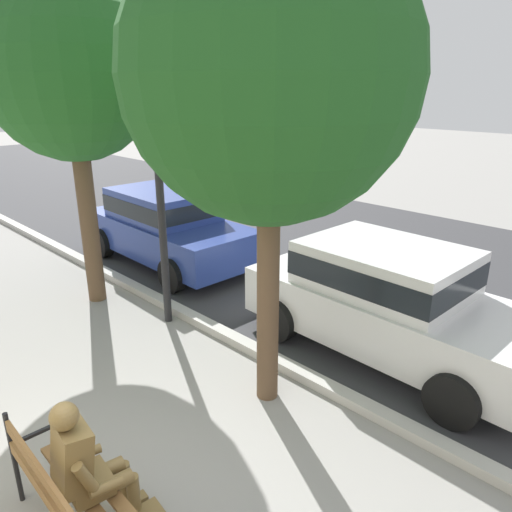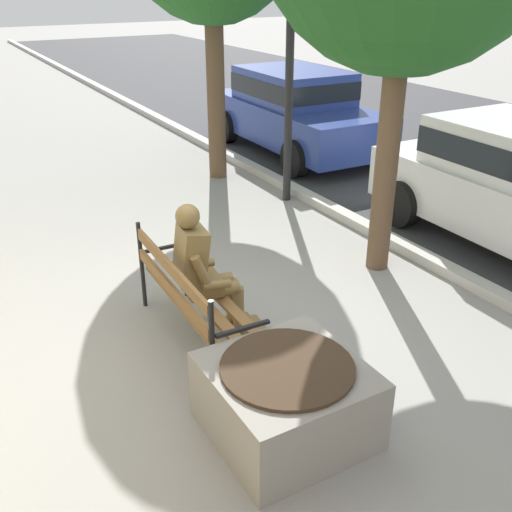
% 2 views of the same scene
% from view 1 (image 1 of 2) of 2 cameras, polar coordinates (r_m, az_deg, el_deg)
% --- Properties ---
extents(street_surface, '(60.00, 9.00, 0.01)m').
position_cam_1_polar(street_surface, '(10.02, 24.05, -3.28)').
color(street_surface, '#38383A').
rests_on(street_surface, ground).
extents(curb_stone, '(60.00, 0.20, 0.12)m').
position_cam_1_polar(curb_stone, '(6.31, 7.79, -14.78)').
color(curb_stone, '#B2AFA8').
rests_on(curb_stone, ground).
extents(park_bench, '(1.81, 0.58, 0.95)m').
position_cam_1_polar(park_bench, '(4.45, -20.80, -25.37)').
color(park_bench, brown).
rests_on(park_bench, ground).
extents(bronze_statue_seated, '(0.70, 0.78, 1.37)m').
position_cam_1_polar(bronze_statue_seated, '(4.45, -18.59, -22.91)').
color(bronze_statue_seated, brown).
rests_on(bronze_statue_seated, ground).
extents(street_tree_near_bench, '(2.66, 2.66, 5.09)m').
position_cam_1_polar(street_tree_near_bench, '(8.36, -20.97, 19.25)').
color(street_tree_near_bench, brown).
rests_on(street_tree_near_bench, ground).
extents(street_tree_down_street, '(2.98, 2.98, 5.19)m').
position_cam_1_polar(street_tree_down_street, '(5.03, 1.66, 20.47)').
color(street_tree_down_street, brown).
rests_on(street_tree_down_street, ground).
extents(parked_car_blue, '(4.14, 1.99, 1.56)m').
position_cam_1_polar(parked_car_blue, '(10.32, -10.52, 3.70)').
color(parked_car_blue, navy).
rests_on(parked_car_blue, ground).
extents(parked_car_white, '(4.14, 1.99, 1.56)m').
position_cam_1_polar(parked_car_white, '(6.91, 15.34, -4.73)').
color(parked_car_white, silver).
rests_on(parked_car_white, ground).
extents(lamp_post, '(0.32, 0.32, 3.90)m').
position_cam_1_polar(lamp_post, '(7.24, -11.51, 10.83)').
color(lamp_post, black).
rests_on(lamp_post, ground).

